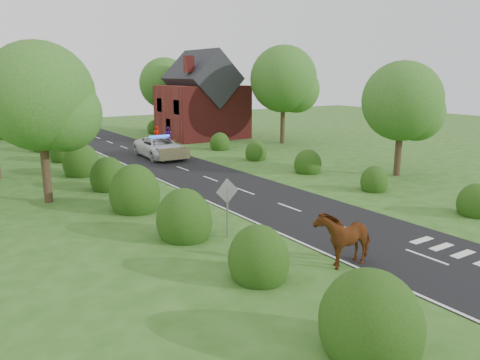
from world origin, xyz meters
TOP-DOWN VIEW (x-y plane):
  - ground at (0.00, 0.00)m, footprint 120.00×120.00m
  - road at (0.00, 15.00)m, footprint 6.00×70.00m
  - road_markings at (-1.60, 12.93)m, footprint 4.96×70.00m
  - hedgerow_left at (-6.51, 11.69)m, footprint 2.75×50.41m
  - hedgerow_right at (6.60, 11.21)m, footprint 2.10×45.78m
  - tree_left_a at (-9.75, 11.86)m, footprint 5.74×5.60m
  - tree_right_a at (11.23, 5.87)m, footprint 5.33×5.20m
  - tree_right_b at (14.29, 21.84)m, footprint 6.56×6.40m
  - tree_right_c at (9.27, 37.85)m, footprint 6.15×6.00m
  - road_sign at (-5.00, 2.00)m, footprint 1.06×0.08m
  - house at (9.49, 30.00)m, footprint 8.00×7.40m
  - cow at (-2.97, -2.61)m, footprint 2.37×1.28m
  - police_van at (0.61, 21.21)m, footprint 3.08×6.21m
  - pedestrian_red at (3.14, 27.60)m, footprint 0.69×0.47m
  - pedestrian_purple at (4.08, 27.08)m, footprint 1.11×1.07m

SIDE VIEW (x-z plane):
  - ground at x=0.00m, z-range 0.00..0.00m
  - road at x=0.00m, z-range 0.00..0.02m
  - road_markings at x=-1.60m, z-range 0.02..0.03m
  - hedgerow_right at x=6.60m, z-range -0.50..1.60m
  - hedgerow_left at x=-6.51m, z-range -0.75..2.25m
  - cow at x=-2.97m, z-range 0.00..1.67m
  - police_van at x=0.61m, z-range -0.07..1.75m
  - pedestrian_purple at x=4.08m, z-range 0.00..1.80m
  - pedestrian_red at x=3.14m, z-range 0.00..1.85m
  - road_sign at x=-5.00m, z-range 0.39..2.92m
  - house at x=9.49m, z-range -0.80..8.37m
  - tree_right_a at x=11.23m, z-range 0.96..8.52m
  - tree_left_a at x=-9.75m, z-range 1.15..9.53m
  - tree_right_c at x=9.27m, z-range 1.05..9.63m
  - tree_right_b at x=14.29m, z-range 1.24..10.64m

